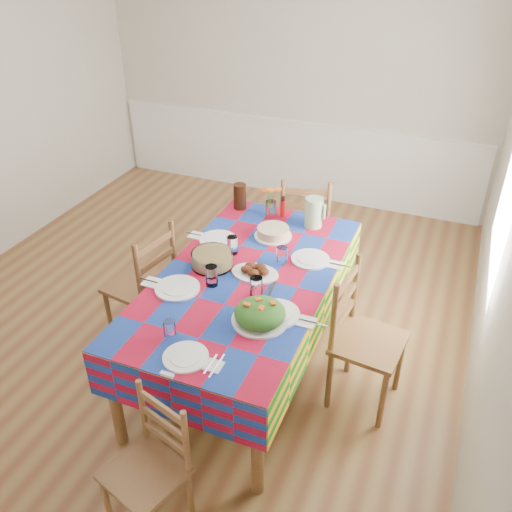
% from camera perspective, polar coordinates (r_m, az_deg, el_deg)
% --- Properties ---
extents(room, '(4.58, 5.08, 2.78)m').
position_cam_1_polar(room, '(4.13, -7.24, 9.70)').
color(room, brown).
rests_on(room, ground).
extents(wainscot, '(4.41, 0.06, 0.92)m').
position_cam_1_polar(wainscot, '(6.57, 3.75, 10.46)').
color(wainscot, white).
rests_on(wainscot, room).
extents(dining_table, '(1.13, 2.11, 0.82)m').
position_cam_1_polar(dining_table, '(3.77, -1.06, -3.23)').
color(dining_table, brown).
rests_on(dining_table, room).
extents(setting_near_head, '(0.42, 0.28, 0.13)m').
position_cam_1_polar(setting_near_head, '(3.13, -7.93, -9.46)').
color(setting_near_head, white).
rests_on(setting_near_head, dining_table).
extents(setting_left_near, '(0.55, 0.32, 0.14)m').
position_cam_1_polar(setting_left_near, '(3.61, -7.08, -2.86)').
color(setting_left_near, white).
rests_on(setting_left_near, dining_table).
extents(setting_left_far, '(0.52, 0.31, 0.14)m').
position_cam_1_polar(setting_left_far, '(4.06, -3.58, 1.57)').
color(setting_left_far, white).
rests_on(setting_left_far, dining_table).
extents(setting_right_near, '(0.56, 0.32, 0.14)m').
position_cam_1_polar(setting_right_near, '(3.41, 1.46, -5.06)').
color(setting_right_near, white).
rests_on(setting_right_near, dining_table).
extents(setting_right_far, '(0.52, 0.30, 0.13)m').
position_cam_1_polar(setting_right_far, '(3.86, 4.77, -0.21)').
color(setting_right_far, white).
rests_on(setting_right_far, dining_table).
extents(meat_platter, '(0.33, 0.24, 0.06)m').
position_cam_1_polar(meat_platter, '(3.72, -0.11, -1.61)').
color(meat_platter, white).
rests_on(meat_platter, dining_table).
extents(salad_platter, '(0.35, 0.35, 0.15)m').
position_cam_1_polar(salad_platter, '(3.29, 0.42, -6.10)').
color(salad_platter, white).
rests_on(salad_platter, dining_table).
extents(pasta_bowl, '(0.29, 0.29, 0.11)m').
position_cam_1_polar(pasta_bowl, '(3.81, -4.65, -0.33)').
color(pasta_bowl, white).
rests_on(pasta_bowl, dining_table).
extents(cake, '(0.29, 0.29, 0.08)m').
position_cam_1_polar(cake, '(4.15, 1.81, 2.49)').
color(cake, white).
rests_on(cake, dining_table).
extents(serving_utensils, '(0.15, 0.33, 0.01)m').
position_cam_1_polar(serving_utensils, '(3.55, 1.03, -3.89)').
color(serving_utensils, black).
rests_on(serving_utensils, dining_table).
extents(flower_vase, '(0.17, 0.14, 0.28)m').
position_cam_1_polar(flower_vase, '(4.39, 1.56, 5.43)').
color(flower_vase, white).
rests_on(flower_vase, dining_table).
extents(hot_sauce, '(0.04, 0.04, 0.18)m').
position_cam_1_polar(hot_sauce, '(4.43, 2.83, 5.23)').
color(hot_sauce, red).
rests_on(hot_sauce, dining_table).
extents(green_pitcher, '(0.14, 0.14, 0.24)m').
position_cam_1_polar(green_pitcher, '(4.28, 6.08, 4.58)').
color(green_pitcher, '#9EC98E').
rests_on(green_pitcher, dining_table).
extents(tea_pitcher, '(0.11, 0.11, 0.22)m').
position_cam_1_polar(tea_pitcher, '(4.55, -1.70, 6.30)').
color(tea_pitcher, black).
rests_on(tea_pitcher, dining_table).
extents(name_card, '(0.08, 0.02, 0.02)m').
position_cam_1_polar(name_card, '(3.01, -9.34, -12.22)').
color(name_card, white).
rests_on(name_card, dining_table).
extents(chair_near, '(0.48, 0.46, 0.87)m').
position_cam_1_polar(chair_near, '(3.14, -11.08, -21.10)').
color(chair_near, brown).
rests_on(chair_near, room).
extents(chair_far, '(0.55, 0.54, 1.04)m').
position_cam_1_polar(chair_far, '(4.94, 5.14, 2.98)').
color(chair_far, brown).
rests_on(chair_far, room).
extents(chair_left, '(0.50, 0.52, 1.03)m').
position_cam_1_polar(chair_left, '(4.24, -11.62, -3.16)').
color(chair_left, brown).
rests_on(chair_left, room).
extents(chair_right, '(0.49, 0.51, 1.04)m').
position_cam_1_polar(chair_right, '(3.73, 11.13, -8.67)').
color(chair_right, brown).
rests_on(chair_right, room).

